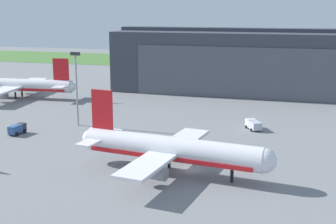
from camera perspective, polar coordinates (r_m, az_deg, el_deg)
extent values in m
plane|color=slate|center=(82.69, 2.66, -7.10)|extent=(440.00, 440.00, 0.00)
cube|color=#487535|center=(241.57, 11.97, 5.79)|extent=(440.00, 56.00, 0.08)
cube|color=#383D47|center=(160.17, 9.15, 6.15)|extent=(85.25, 28.54, 20.26)
cube|color=#4C515B|center=(146.23, 8.39, 4.76)|extent=(64.79, 0.30, 16.21)
cube|color=#383D47|center=(159.33, 9.28, 9.98)|extent=(85.25, 6.85, 1.20)
cylinder|color=silver|center=(154.81, -18.49, 3.22)|extent=(39.10, 7.34, 3.93)
sphere|color=silver|center=(146.19, -11.84, 3.08)|extent=(3.07, 3.07, 3.07)
cube|color=red|center=(154.98, -18.47, 2.82)|extent=(36.00, 7.10, 0.69)
cube|color=red|center=(146.67, -13.06, 5.15)|extent=(5.07, 0.84, 6.68)
cube|color=silver|center=(149.72, -12.23, 3.44)|extent=(3.97, 5.79, 0.28)
cube|color=silver|center=(144.40, -13.16, 3.06)|extent=(3.97, 5.79, 0.28)
cube|color=silver|center=(162.09, -16.72, 3.56)|extent=(7.55, 15.86, 0.56)
cube|color=silver|center=(147.06, -19.89, 2.45)|extent=(7.55, 15.86, 0.56)
cylinder|color=gray|center=(161.61, -17.15, 3.01)|extent=(3.91, 2.48, 2.16)
cylinder|color=gray|center=(148.74, -19.87, 2.02)|extent=(3.91, 2.48, 2.16)
cylinder|color=black|center=(156.33, -17.55, 2.22)|extent=(0.56, 0.56, 2.25)
cylinder|color=black|center=(152.79, -18.29, 1.93)|extent=(0.56, 0.56, 2.25)
cylinder|color=silver|center=(79.61, 0.35, -4.52)|extent=(32.38, 8.20, 4.21)
sphere|color=silver|center=(75.06, 11.75, -5.88)|extent=(4.05, 4.05, 4.05)
sphere|color=silver|center=(86.92, -9.44, -3.21)|extent=(3.29, 3.29, 3.29)
cube|color=red|center=(79.96, 0.35, -5.31)|extent=(29.84, 7.92, 0.74)
cube|color=red|center=(84.20, -8.11, 0.31)|extent=(4.19, 0.92, 7.17)
cube|color=silver|center=(83.26, -9.51, -3.62)|extent=(3.61, 6.22, 0.28)
cube|color=silver|center=(88.39, -7.29, -2.58)|extent=(3.61, 6.22, 0.28)
cube|color=silver|center=(73.08, -2.62, -6.57)|extent=(6.82, 14.31, 0.56)
cube|color=silver|center=(87.13, 2.05, -3.36)|extent=(6.82, 14.31, 0.56)
cylinder|color=gray|center=(74.18, -1.67, -7.46)|extent=(4.26, 2.80, 2.32)
cylinder|color=gray|center=(86.28, 2.27, -4.54)|extent=(4.26, 2.80, 2.32)
cylinder|color=black|center=(77.25, 7.88, -7.75)|extent=(0.56, 0.56, 2.31)
cylinder|color=black|center=(79.22, -1.15, -7.10)|extent=(0.56, 0.56, 2.31)
cylinder|color=black|center=(83.03, 0.13, -6.15)|extent=(0.56, 0.56, 2.31)
cube|color=#2D2D33|center=(111.24, -17.56, -1.76)|extent=(1.77, 1.42, 1.78)
cube|color=#335693|center=(109.52, -18.30, -2.04)|extent=(1.93, 3.43, 1.75)
cylinder|color=black|center=(110.68, -17.24, -2.28)|extent=(0.33, 0.94, 0.92)
cylinder|color=black|center=(111.81, -17.99, -2.18)|extent=(0.33, 0.94, 0.92)
cylinder|color=black|center=(108.62, -18.13, -2.62)|extent=(0.33, 0.94, 0.92)
cylinder|color=black|center=(109.77, -18.89, -2.52)|extent=(0.33, 0.94, 0.92)
cube|color=silver|center=(111.97, 10.16, -1.30)|extent=(2.85, 2.79, 1.82)
cube|color=#B7BCC6|center=(109.70, 10.69, -1.64)|extent=(3.43, 3.82, 1.73)
cylinder|color=black|center=(112.62, 10.70, -1.72)|extent=(0.58, 0.76, 0.72)
cylinder|color=black|center=(111.71, 9.60, -1.79)|extent=(0.58, 0.76, 0.72)
cylinder|color=black|center=(109.89, 11.34, -2.11)|extent=(0.58, 0.76, 0.72)
cylinder|color=black|center=(108.96, 10.23, -2.19)|extent=(0.58, 0.76, 0.72)
cylinder|color=#99999E|center=(113.24, -11.18, 2.56)|extent=(0.44, 0.44, 17.04)
cube|color=#333338|center=(112.05, -11.37, 7.06)|extent=(2.40, 0.50, 0.80)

